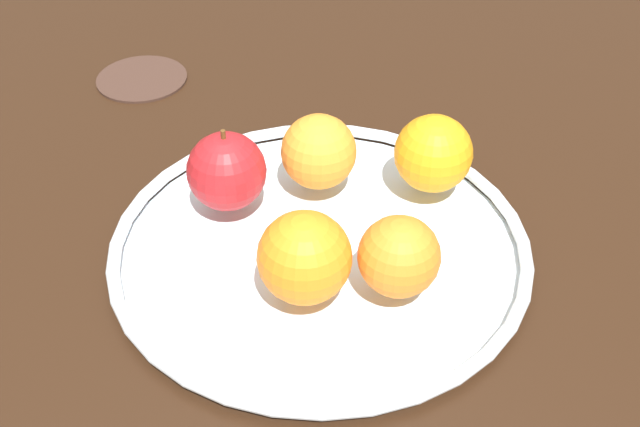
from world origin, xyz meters
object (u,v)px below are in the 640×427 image
at_px(orange_front_left, 305,258).
at_px(orange_back_left, 433,154).
at_px(orange_front_right, 399,257).
at_px(ambient_coaster, 142,78).
at_px(fruit_bowl, 320,246).
at_px(apple, 227,171).
at_px(orange_center, 319,152).

bearing_deg(orange_front_left, orange_back_left, -28.57).
relative_size(orange_front_right, ambient_coaster, 0.64).
distance_m(fruit_bowl, apple, 0.11).
distance_m(orange_back_left, ambient_coaster, 0.40).
bearing_deg(orange_front_right, orange_front_left, 105.39).
xyz_separation_m(orange_back_left, ambient_coaster, (0.17, 0.36, -0.05)).
distance_m(orange_center, ambient_coaster, 0.31).
height_order(apple, orange_back_left, apple).
bearing_deg(ambient_coaster, apple, -142.63).
bearing_deg(orange_front_left, ambient_coaster, 39.11).
bearing_deg(ambient_coaster, orange_center, -125.73).
distance_m(orange_front_right, orange_center, 0.16).
height_order(apple, orange_front_left, apple).
bearing_deg(apple, ambient_coaster, 37.37).
bearing_deg(apple, fruit_bowl, -110.47).
bearing_deg(apple, orange_front_right, -115.94).
bearing_deg(orange_back_left, ambient_coaster, 65.30).
bearing_deg(fruit_bowl, orange_front_right, -122.18).
distance_m(orange_front_left, orange_front_right, 0.08).
bearing_deg(orange_center, orange_front_right, -144.70).
xyz_separation_m(apple, orange_back_left, (0.06, -0.18, 0.00)).
bearing_deg(orange_front_right, apple, 64.06).
xyz_separation_m(fruit_bowl, orange_back_left, (0.10, -0.09, 0.05)).
height_order(fruit_bowl, apple, apple).
xyz_separation_m(apple, ambient_coaster, (0.23, 0.17, -0.05)).
height_order(orange_back_left, ambient_coaster, orange_back_left).
xyz_separation_m(orange_front_right, orange_center, (0.13, 0.09, 0.00)).
xyz_separation_m(fruit_bowl, apple, (0.04, 0.09, 0.05)).
xyz_separation_m(fruit_bowl, ambient_coaster, (0.26, 0.27, -0.01)).
relative_size(orange_front_right, orange_center, 0.95).
distance_m(orange_back_left, orange_center, 0.11).
height_order(orange_back_left, orange_front_right, orange_back_left).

